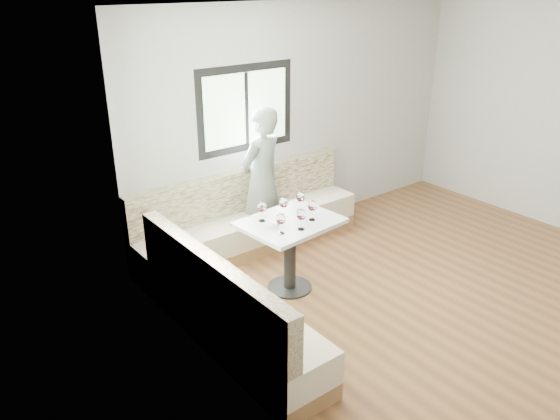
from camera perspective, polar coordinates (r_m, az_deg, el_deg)
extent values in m
cube|color=brown|center=(5.95, 18.30, -8.85)|extent=(5.00, 5.00, 0.01)
cube|color=white|center=(5.12, 22.43, 18.88)|extent=(5.00, 5.00, 0.01)
cube|color=#B7B7B2|center=(6.95, 2.66, 9.55)|extent=(5.00, 0.01, 2.80)
cube|color=#B7B7B2|center=(3.64, -2.07, -3.71)|extent=(0.01, 5.00, 2.80)
cube|color=black|center=(6.35, -3.56, 10.54)|extent=(1.30, 0.02, 1.00)
cube|color=black|center=(4.25, -9.14, 3.76)|extent=(0.02, 1.30, 1.00)
cube|color=#996A3C|center=(6.60, -3.00, -3.48)|extent=(2.90, 0.55, 0.16)
cube|color=beige|center=(6.50, -3.04, -1.71)|extent=(2.90, 0.55, 0.29)
cube|color=beige|center=(6.50, -4.15, 2.07)|extent=(2.90, 0.14, 0.50)
cube|color=#996A3C|center=(5.05, -4.87, -12.86)|extent=(0.55, 2.25, 0.16)
cube|color=beige|center=(4.92, -4.96, -10.74)|extent=(0.55, 2.25, 0.29)
cube|color=beige|center=(4.62, -7.28, -7.50)|extent=(0.14, 2.25, 0.50)
cube|color=#AD7A40|center=(5.02, -6.41, -7.29)|extent=(0.43, 0.43, 0.12)
cylinder|color=black|center=(5.84, 1.02, -8.04)|extent=(0.47, 0.47, 0.02)
cylinder|color=black|center=(5.66, 1.04, -4.92)|extent=(0.13, 0.13, 0.74)
cube|color=silver|center=(5.49, 1.07, -1.31)|extent=(1.02, 0.83, 0.04)
imported|color=slate|center=(6.30, -1.96, 3.05)|extent=(0.72, 0.57, 1.74)
cylinder|color=white|center=(5.36, -0.63, -1.41)|extent=(0.11, 0.11, 0.04)
sphere|color=black|center=(5.38, -0.56, -1.20)|extent=(0.02, 0.02, 0.02)
sphere|color=black|center=(5.36, -0.80, -1.29)|extent=(0.02, 0.02, 0.02)
sphere|color=black|center=(5.35, -0.50, -1.34)|extent=(0.02, 0.02, 0.02)
cylinder|color=white|center=(5.20, 0.07, -2.45)|extent=(0.07, 0.07, 0.01)
cylinder|color=white|center=(5.18, 0.07, -1.97)|extent=(0.01, 0.01, 0.09)
ellipsoid|color=white|center=(5.14, 0.07, -0.94)|extent=(0.09, 0.09, 0.11)
cylinder|color=#42040E|center=(5.15, 0.07, -1.22)|extent=(0.06, 0.06, 0.02)
cylinder|color=white|center=(5.30, 2.22, -1.99)|extent=(0.07, 0.07, 0.01)
cylinder|color=white|center=(5.28, 2.23, -1.51)|extent=(0.01, 0.01, 0.09)
ellipsoid|color=white|center=(5.23, 2.25, -0.50)|extent=(0.09, 0.09, 0.11)
cylinder|color=#42040E|center=(5.25, 2.24, -0.78)|extent=(0.06, 0.06, 0.02)
cylinder|color=white|center=(5.50, 3.37, -1.00)|extent=(0.07, 0.07, 0.01)
cylinder|color=white|center=(5.48, 3.38, -0.54)|extent=(0.01, 0.01, 0.09)
ellipsoid|color=white|center=(5.44, 3.40, 0.44)|extent=(0.09, 0.09, 0.11)
cylinder|color=#42040E|center=(5.45, 3.40, 0.17)|extent=(0.06, 0.06, 0.02)
cylinder|color=white|center=(5.57, 0.38, -0.64)|extent=(0.07, 0.07, 0.01)
cylinder|color=white|center=(5.55, 0.39, -0.18)|extent=(0.01, 0.01, 0.09)
ellipsoid|color=white|center=(5.51, 0.39, 0.79)|extent=(0.09, 0.09, 0.11)
cylinder|color=#42040E|center=(5.52, 0.39, 0.52)|extent=(0.06, 0.06, 0.02)
cylinder|color=white|center=(5.71, 2.14, -0.02)|extent=(0.07, 0.07, 0.01)
cylinder|color=white|center=(5.70, 2.15, 0.43)|extent=(0.01, 0.01, 0.09)
ellipsoid|color=white|center=(5.66, 2.16, 1.38)|extent=(0.09, 0.09, 0.11)
cylinder|color=#42040E|center=(5.67, 2.16, 1.12)|extent=(0.06, 0.06, 0.02)
cylinder|color=white|center=(5.47, -1.89, -1.13)|extent=(0.07, 0.07, 0.01)
cylinder|color=white|center=(5.45, -1.90, -0.66)|extent=(0.01, 0.01, 0.09)
ellipsoid|color=white|center=(5.41, -1.91, 0.32)|extent=(0.09, 0.09, 0.11)
cylinder|color=#42040E|center=(5.42, -1.91, 0.05)|extent=(0.06, 0.06, 0.02)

